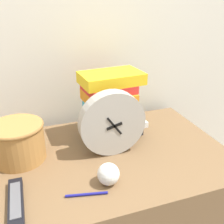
{
  "coord_description": "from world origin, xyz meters",
  "views": [
    {
      "loc": [
        -0.15,
        -0.47,
        1.29
      ],
      "look_at": [
        0.13,
        0.36,
        0.89
      ],
      "focal_mm": 42.0,
      "sensor_mm": 36.0,
      "label": 1
    }
  ],
  "objects_px": {
    "desk_clock": "(112,123)",
    "crumpled_paper_ball": "(108,174)",
    "book_stack": "(111,105)",
    "pen": "(87,194)",
    "basket": "(18,141)",
    "tv_remote": "(16,202)"
  },
  "relations": [
    {
      "from": "desk_clock",
      "to": "book_stack",
      "type": "xyz_separation_m",
      "value": [
        0.04,
        0.13,
        0.01
      ]
    },
    {
      "from": "desk_clock",
      "to": "book_stack",
      "type": "distance_m",
      "value": 0.14
    },
    {
      "from": "tv_remote",
      "to": "book_stack",
      "type": "bearing_deg",
      "value": 37.93
    },
    {
      "from": "basket",
      "to": "tv_remote",
      "type": "distance_m",
      "value": 0.24
    },
    {
      "from": "basket",
      "to": "pen",
      "type": "height_order",
      "value": "basket"
    },
    {
      "from": "book_stack",
      "to": "basket",
      "type": "height_order",
      "value": "book_stack"
    },
    {
      "from": "book_stack",
      "to": "tv_remote",
      "type": "bearing_deg",
      "value": -142.07
    },
    {
      "from": "book_stack",
      "to": "pen",
      "type": "height_order",
      "value": "book_stack"
    },
    {
      "from": "book_stack",
      "to": "crumpled_paper_ball",
      "type": "distance_m",
      "value": 0.32
    },
    {
      "from": "desk_clock",
      "to": "tv_remote",
      "type": "xyz_separation_m",
      "value": [
        -0.33,
        -0.16,
        -0.11
      ]
    },
    {
      "from": "desk_clock",
      "to": "crumpled_paper_ball",
      "type": "xyz_separation_m",
      "value": [
        -0.07,
        -0.16,
        -0.08
      ]
    },
    {
      "from": "book_stack",
      "to": "basket",
      "type": "bearing_deg",
      "value": -170.08
    },
    {
      "from": "crumpled_paper_ball",
      "to": "book_stack",
      "type": "bearing_deg",
      "value": 69.28
    },
    {
      "from": "tv_remote",
      "to": "crumpled_paper_ball",
      "type": "distance_m",
      "value": 0.27
    },
    {
      "from": "basket",
      "to": "crumpled_paper_ball",
      "type": "height_order",
      "value": "basket"
    },
    {
      "from": "basket",
      "to": "pen",
      "type": "distance_m",
      "value": 0.32
    },
    {
      "from": "book_stack",
      "to": "pen",
      "type": "relative_size",
      "value": 2.13
    },
    {
      "from": "basket",
      "to": "pen",
      "type": "bearing_deg",
      "value": -55.82
    },
    {
      "from": "desk_clock",
      "to": "basket",
      "type": "bearing_deg",
      "value": 168.1
    },
    {
      "from": "desk_clock",
      "to": "basket",
      "type": "relative_size",
      "value": 1.26
    },
    {
      "from": "book_stack",
      "to": "crumpled_paper_ball",
      "type": "bearing_deg",
      "value": -110.72
    },
    {
      "from": "basket",
      "to": "tv_remote",
      "type": "relative_size",
      "value": 0.97
    }
  ]
}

